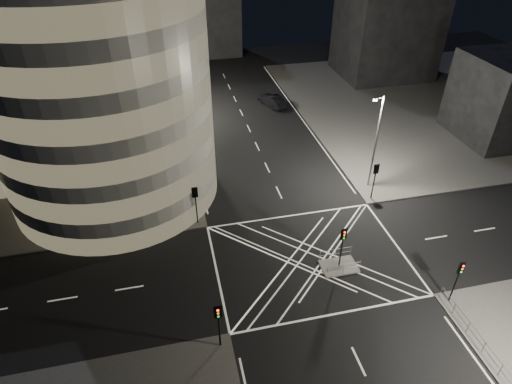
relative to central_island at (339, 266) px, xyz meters
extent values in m
plane|color=black|center=(-2.00, 1.50, -0.07)|extent=(120.00, 120.00, 0.00)
cube|color=#474643|center=(-31.00, 28.50, 0.00)|extent=(42.00, 42.00, 0.15)
cube|color=#474643|center=(27.00, 28.50, 0.00)|extent=(42.00, 42.00, 0.15)
cube|color=slate|center=(0.00, 0.00, 0.00)|extent=(3.00, 2.00, 0.15)
cylinder|color=#97958F|center=(-18.00, 15.50, 12.57)|extent=(20.00, 20.00, 25.00)
cube|color=#97958F|center=(-28.00, 25.50, 12.57)|extent=(20.00, 18.00, 25.00)
cube|color=#97958F|center=(-24.00, 43.50, 11.07)|extent=(24.00, 16.00, 22.00)
cube|color=black|center=(24.00, 41.50, 7.58)|extent=(14.00, 12.00, 15.00)
cube|color=black|center=(28.00, 17.50, 5.08)|extent=(10.00, 10.00, 10.00)
cube|color=black|center=(-6.00, 59.50, 8.93)|extent=(18.00, 8.00, 18.00)
cylinder|color=black|center=(-12.50, 10.50, 1.52)|extent=(0.32, 0.32, 2.90)
ellipsoid|color=black|center=(-12.50, 10.50, 4.33)|extent=(4.94, 4.94, 5.68)
cylinder|color=black|center=(-12.50, 16.50, 1.95)|extent=(0.32, 0.32, 3.76)
ellipsoid|color=black|center=(-12.50, 16.50, 5.20)|extent=(4.99, 4.99, 5.74)
cylinder|color=black|center=(-12.50, 22.50, 2.02)|extent=(0.32, 0.32, 3.89)
ellipsoid|color=black|center=(-12.50, 22.50, 5.00)|extent=(3.78, 3.78, 4.34)
cylinder|color=black|center=(-12.50, 28.50, 1.71)|extent=(0.32, 0.32, 3.28)
ellipsoid|color=black|center=(-12.50, 28.50, 4.91)|extent=(5.68, 5.68, 6.53)
cylinder|color=black|center=(-12.50, 34.50, 1.72)|extent=(0.32, 0.32, 3.30)
ellipsoid|color=black|center=(-12.50, 34.50, 4.53)|extent=(4.21, 4.21, 4.84)
cylinder|color=black|center=(-10.80, 8.30, 1.57)|extent=(0.12, 0.12, 3.00)
cube|color=black|center=(-10.80, 8.30, 3.52)|extent=(0.28, 0.22, 0.90)
cube|color=black|center=(-10.80, 8.30, 3.52)|extent=(0.55, 0.04, 1.10)
cylinder|color=black|center=(-10.80, -5.30, 1.57)|extent=(0.12, 0.12, 3.00)
cube|color=black|center=(-10.80, -5.30, 3.52)|extent=(0.28, 0.22, 0.90)
cube|color=black|center=(-10.80, -5.30, 3.52)|extent=(0.55, 0.04, 1.10)
cylinder|color=black|center=(6.80, 8.30, 1.57)|extent=(0.12, 0.12, 3.00)
cube|color=black|center=(6.80, 8.30, 3.52)|extent=(0.28, 0.22, 0.90)
cube|color=black|center=(6.80, 8.30, 3.52)|extent=(0.55, 0.04, 1.10)
cylinder|color=black|center=(6.80, -5.30, 1.57)|extent=(0.12, 0.12, 3.00)
cube|color=black|center=(6.80, -5.30, 3.52)|extent=(0.28, 0.22, 0.90)
cube|color=black|center=(6.80, -5.30, 3.52)|extent=(0.55, 0.04, 1.10)
cylinder|color=black|center=(0.00, 0.00, 1.57)|extent=(0.12, 0.12, 3.00)
cube|color=black|center=(0.00, 0.00, 3.52)|extent=(0.28, 0.22, 0.90)
cube|color=black|center=(0.00, 0.00, 3.52)|extent=(0.55, 0.04, 1.10)
cylinder|color=slate|center=(-11.50, 13.50, 5.08)|extent=(0.20, 0.20, 10.00)
cylinder|color=slate|center=(-11.05, 13.50, 9.93)|extent=(0.90, 0.10, 0.10)
cube|color=slate|center=(-10.60, 13.50, 9.83)|extent=(0.50, 0.25, 0.18)
cube|color=white|center=(-10.60, 13.50, 9.72)|extent=(0.42, 0.20, 0.05)
cylinder|color=slate|center=(-11.50, 31.50, 5.08)|extent=(0.20, 0.20, 10.00)
cylinder|color=slate|center=(-11.05, 31.50, 9.93)|extent=(0.90, 0.10, 0.10)
cube|color=slate|center=(-10.60, 31.50, 9.83)|extent=(0.50, 0.25, 0.18)
cube|color=white|center=(-10.60, 31.50, 9.72)|extent=(0.42, 0.20, 0.05)
cylinder|color=slate|center=(7.50, 10.50, 5.08)|extent=(0.20, 0.20, 10.00)
cylinder|color=slate|center=(7.05, 10.50, 9.93)|extent=(0.90, 0.10, 0.10)
cube|color=slate|center=(6.60, 10.50, 9.83)|extent=(0.50, 0.25, 0.18)
cube|color=white|center=(6.60, 10.50, 9.72)|extent=(0.42, 0.20, 0.05)
cube|color=slate|center=(6.30, -10.65, 0.62)|extent=(0.06, 11.70, 1.10)
cube|color=slate|center=(0.00, -0.90, 0.62)|extent=(2.80, 0.06, 1.10)
cube|color=slate|center=(0.00, 0.90, 0.62)|extent=(2.80, 0.06, 1.10)
imported|color=black|center=(2.83, 32.82, 0.76)|extent=(3.48, 5.35, 1.67)
camera|label=1|loc=(-12.40, -23.30, 25.61)|focal=30.00mm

